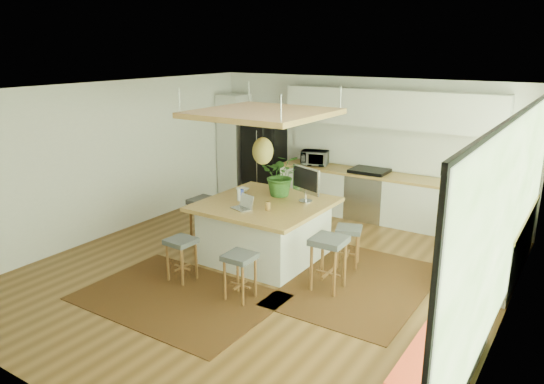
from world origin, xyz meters
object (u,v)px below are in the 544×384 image
Objects in this scene: island at (265,230)px; stool_near_left at (182,257)px; stool_near_right at (240,275)px; stool_left_side at (205,221)px; laptop at (241,201)px; microwave at (315,156)px; island_plant at (281,179)px; monitor at (306,185)px; stool_right_back at (348,244)px; stool_right_front at (328,266)px; fridge at (265,158)px.

stool_near_left is at bearing -112.77° from island.
stool_near_right is 0.85× the size of stool_left_side.
microwave reaches higher than laptop.
island is 2.44× the size of stool_left_side.
island_plant is at bearing 104.96° from stool_near_right.
laptop is 0.53× the size of monitor.
stool_near_right is at bearing -38.04° from stool_left_side.
island_plant is at bearing 16.68° from stool_left_side.
stool_right_back is at bearing 23.65° from monitor.
stool_right_back is 1.11m from monitor.
monitor is at bearing 10.20° from stool_left_side.
stool_right_back is 0.83× the size of stool_left_side.
microwave is (-0.05, 4.06, 0.75)m from stool_near_left.
stool_right_front is 1.01× the size of stool_left_side.
stool_near_right reaches higher than stool_right_back.
island is 1.30m from stool_left_side.
fridge is 2.79m from stool_left_side.
stool_right_front is 1.44m from monitor.
stool_right_front is at bearing -10.77° from stool_left_side.
stool_left_side is 1.25× the size of monitor.
laptop is at bearing -66.38° from fridge.
island is at bearing -122.44° from monitor.
monitor is 1.15× the size of microwave.
laptop is at bearing -24.50° from stool_left_side.
fridge reaches higher than microwave.
laptop is (1.19, -0.54, 0.70)m from stool_left_side.
fridge is at bearing 154.76° from monitor.
fridge is at bearing 129.10° from island_plant.
stool_near_right is at bearing -75.04° from island_plant.
island_plant is (-1.23, 0.02, 0.85)m from stool_right_back.
laptop is 0.46× the size of island_plant.
stool_near_left is 4.13m from microwave.
laptop is (-1.35, -0.91, 0.70)m from stool_right_back.
stool_near_right is at bearing -69.76° from island.
island is 1.43m from stool_near_right.
monitor is (0.50, 0.39, 0.72)m from island.
island is at bearing -94.10° from microwave.
microwave is at bearing 121.48° from stool_right_front.
stool_right_front is at bearing -49.63° from fridge.
stool_right_front is at bearing 25.07° from stool_near_left.
monitor is (1.06, 1.71, 0.83)m from stool_near_left.
fridge is 2.57× the size of stool_near_right.
stool_left_side is 2.38× the size of laptop.
monitor is at bearing 89.58° from stool_near_right.
island_plant is at bearing -55.58° from fridge.
stool_near_left is 2.18m from monitor.
stool_near_right is 2.03× the size of laptop.
stool_left_side is at bearing 169.23° from stool_right_front.
fridge is 4.73m from stool_near_right.
stool_near_left is 0.83× the size of stool_right_front.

